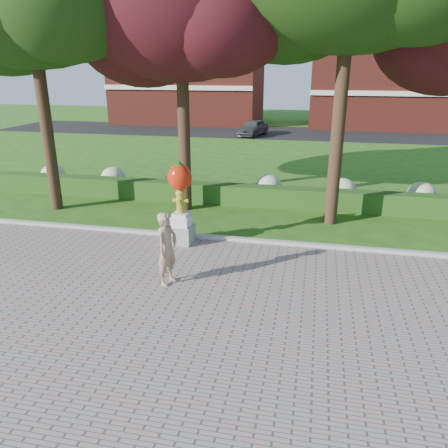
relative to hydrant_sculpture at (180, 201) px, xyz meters
name	(u,v)px	position (x,y,z in m)	size (l,w,h in m)	color
ground	(194,283)	(1.10, -2.50, -1.41)	(100.00, 100.00, 0.00)	#285816
walkway	(132,387)	(1.10, -6.50, -1.39)	(40.00, 14.00, 0.04)	gray
curb	(219,238)	(1.10, 0.50, -1.33)	(40.00, 0.18, 0.15)	#ADADA5
lawn_hedge	(241,195)	(1.10, 4.50, -1.01)	(24.00, 0.70, 0.80)	#1B3F12
hydrangea_row	(259,186)	(1.67, 5.50, -0.86)	(20.10, 1.10, 0.99)	#B6C294
street	(283,133)	(1.10, 25.50, -1.40)	(50.00, 8.00, 0.02)	black
building_left	(189,86)	(-8.90, 31.50, 2.09)	(14.00, 8.00, 7.00)	maroon
building_right	(378,91)	(9.10, 31.50, 1.79)	(12.00, 8.00, 6.40)	maroon
tree_mid_left	(178,3)	(-1.00, 3.58, 5.89)	(8.25, 7.04, 10.69)	black
hydrant_sculpture	(180,201)	(0.00, 0.00, 0.00)	(0.75, 0.73, 2.58)	gray
woman	(167,249)	(0.47, -2.68, -0.43)	(0.68, 0.45, 1.88)	tan
parked_car	(253,128)	(-1.18, 23.25, -0.74)	(1.52, 3.78, 1.29)	#3C3F43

